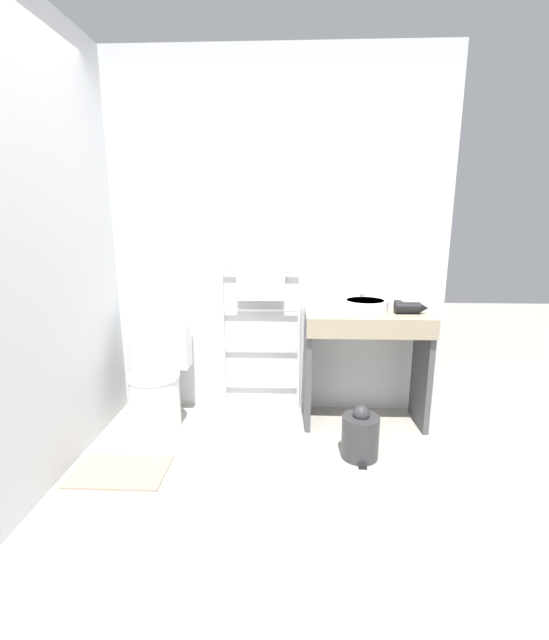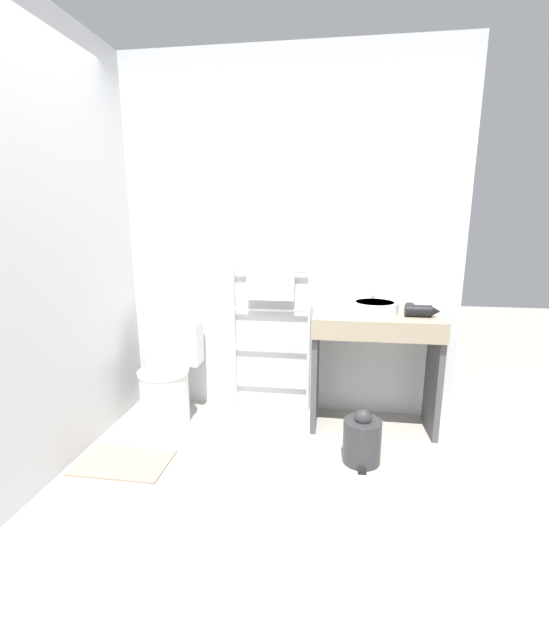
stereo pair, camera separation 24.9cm
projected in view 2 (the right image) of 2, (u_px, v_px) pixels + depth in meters
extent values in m
plane|color=#A8A399|center=(239.00, 544.00, 1.99)|extent=(12.00, 12.00, 0.00)
cube|color=silver|center=(283.00, 241.00, 3.21)|extent=(2.60, 0.12, 2.64)
cube|color=silver|center=(63.00, 246.00, 2.60)|extent=(0.12, 2.25, 2.64)
cylinder|color=white|center=(165.00, 398.00, 3.15)|extent=(0.35, 0.35, 0.38)
cylinder|color=white|center=(163.00, 372.00, 3.11)|extent=(0.37, 0.37, 0.02)
cube|color=white|center=(175.00, 343.00, 3.31)|extent=(0.41, 0.18, 0.32)
cylinder|color=silver|center=(173.00, 322.00, 3.27)|extent=(0.05, 0.05, 0.01)
cylinder|color=silver|center=(234.00, 337.00, 3.35)|extent=(0.02, 0.02, 1.15)
cylinder|color=silver|center=(309.00, 340.00, 3.26)|extent=(0.02, 0.02, 1.15)
cylinder|color=silver|center=(271.00, 383.00, 3.39)|extent=(0.59, 0.02, 0.02)
cylinder|color=silver|center=(271.00, 347.00, 3.32)|extent=(0.59, 0.02, 0.02)
cylinder|color=silver|center=(271.00, 310.00, 3.25)|extent=(0.59, 0.02, 0.02)
cylinder|color=silver|center=(271.00, 271.00, 3.18)|extent=(0.59, 0.02, 0.02)
cube|color=silver|center=(270.00, 285.00, 3.18)|extent=(0.36, 0.04, 0.23)
cube|color=gray|center=(377.00, 317.00, 2.95)|extent=(0.87, 0.46, 0.03)
cube|color=gray|center=(379.00, 334.00, 2.75)|extent=(0.87, 0.02, 0.10)
cube|color=#4C4C4F|center=(315.00, 371.00, 3.10)|extent=(0.04, 0.39, 0.80)
cube|color=#4C4C4F|center=(434.00, 377.00, 2.98)|extent=(0.04, 0.39, 0.80)
cylinder|color=white|center=(374.00, 308.00, 2.95)|extent=(0.32, 0.32, 0.08)
cylinder|color=silver|center=(375.00, 302.00, 2.94)|extent=(0.26, 0.26, 0.01)
cylinder|color=silver|center=(373.00, 301.00, 3.12)|extent=(0.02, 0.02, 0.11)
cylinder|color=silver|center=(373.00, 296.00, 3.07)|extent=(0.02, 0.09, 0.02)
cylinder|color=white|center=(326.00, 302.00, 3.13)|extent=(0.08, 0.08, 0.09)
cylinder|color=white|center=(336.00, 305.00, 3.05)|extent=(0.07, 0.07, 0.08)
cylinder|color=black|center=(418.00, 311.00, 2.86)|extent=(0.17, 0.08, 0.08)
cone|color=black|center=(436.00, 311.00, 2.84)|extent=(0.06, 0.07, 0.07)
cube|color=black|center=(410.00, 308.00, 2.95)|extent=(0.05, 0.10, 0.06)
cylinder|color=#333335|center=(362.00, 441.00, 2.64)|extent=(0.23, 0.23, 0.28)
sphere|color=#333335|center=(363.00, 417.00, 2.61)|extent=(0.11, 0.11, 0.11)
cube|color=black|center=(362.00, 471.00, 2.54)|extent=(0.05, 0.04, 0.02)
cube|color=gray|center=(124.00, 462.00, 2.65)|extent=(0.56, 0.36, 0.01)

